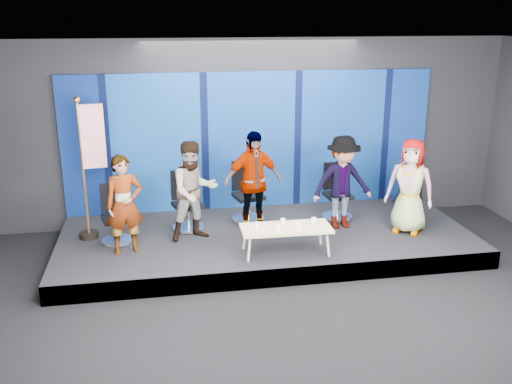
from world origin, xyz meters
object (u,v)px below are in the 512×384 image
chair_c (247,201)px  panelist_c (253,181)px  panelist_a (124,205)px  chair_b (187,210)px  chair_e (407,204)px  mug_d (299,226)px  panelist_b (194,191)px  flag_stand (90,165)px  chair_d (337,200)px  panelist_d (342,182)px  coffee_table (286,229)px  panelist_e (410,186)px  chair_a (116,223)px  mug_b (278,227)px  mug_e (314,221)px  mug_a (257,225)px  mug_c (283,221)px

chair_c → panelist_c: panelist_c is taller
panelist_a → chair_c: size_ratio=1.45×
panelist_a → chair_b: (1.01, 0.87, -0.45)m
chair_e → mug_d: (-2.30, -1.09, 0.15)m
chair_c → chair_e: 2.88m
panelist_b → flag_stand: bearing=152.9°
chair_b → chair_d: (2.75, 0.08, -0.00)m
panelist_d → coffee_table: bearing=-146.3°
coffee_table → flag_stand: (-3.00, 1.21, 0.86)m
panelist_b → panelist_e: 3.64m
mug_d → chair_a: bearing=159.5°
chair_b → mug_b: size_ratio=11.15×
flag_stand → coffee_table: bearing=-30.5°
panelist_a → chair_d: 3.90m
chair_d → chair_e: 1.26m
chair_e → mug_e: (-2.01, -0.93, 0.15)m
panelist_d → mug_b: 1.76m
chair_a → panelist_e: panelist_e is taller
panelist_a → chair_c: bearing=15.2°
coffee_table → mug_a: size_ratio=15.60×
coffee_table → mug_c: mug_c is taller
mug_b → panelist_e: bearing=14.8°
chair_b → chair_d: bearing=-13.5°
panelist_b → mug_b: 1.59m
mug_b → panelist_c: bearing=98.6°
coffee_table → flag_stand: flag_stand is taller
mug_b → flag_stand: size_ratio=0.04×
panelist_a → mug_e: panelist_a is taller
chair_c → mug_a: size_ratio=11.85×
chair_e → mug_e: 2.22m
chair_a → panelist_a: 0.68m
chair_d → panelist_c: bearing=-172.2°
chair_c → panelist_d: bearing=-34.5°
chair_c → chair_e: (2.82, -0.61, -0.02)m
mug_a → mug_c: 0.44m
panelist_a → panelist_c: bearing=3.3°
panelist_c → coffee_table: panelist_c is taller
panelist_b → chair_c: size_ratio=1.54×
chair_d → mug_a: bearing=-145.5°
chair_c → chair_d: 1.65m
mug_c → mug_d: bearing=-49.9°
panelist_c → flag_stand: flag_stand is taller
flag_stand → mug_e: bearing=-27.0°
chair_e → mug_a: (-2.92, -0.95, 0.15)m
panelist_d → mug_c: bearing=-150.8°
chair_b → mug_a: chair_b is taller
panelist_e → mug_c: 2.35m
panelist_c → mug_d: (0.51, -1.20, -0.40)m
mug_d → flag_stand: (-3.17, 1.31, 0.78)m
panelist_c → mug_c: panelist_c is taller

